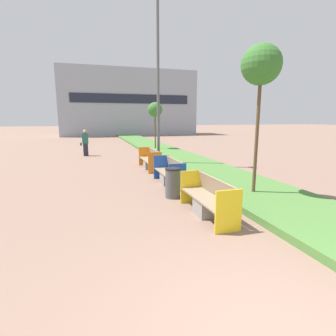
# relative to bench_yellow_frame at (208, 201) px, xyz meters

# --- Properties ---
(planter_grass_strip) EXTENTS (2.80, 120.00, 0.18)m
(planter_grass_strip) POSITION_rel_bench_yellow_frame_xyz_m (2.26, 8.16, -0.28)
(planter_grass_strip) COLOR #4C7A38
(planter_grass_strip) RESTS_ON ground
(building_backdrop) EXTENTS (19.05, 5.99, 9.17)m
(building_backdrop) POSITION_rel_bench_yellow_frame_xyz_m (3.06, 33.75, 4.22)
(building_backdrop) COLOR #939EAD
(building_backdrop) RESTS_ON ground
(bench_yellow_frame) EXTENTS (0.65, 2.19, 0.94)m
(bench_yellow_frame) POSITION_rel_bench_yellow_frame_xyz_m (0.00, 0.00, 0.00)
(bench_yellow_frame) COLOR gray
(bench_yellow_frame) RESTS_ON ground
(bench_blue_frame) EXTENTS (0.65, 2.08, 0.94)m
(bench_blue_frame) POSITION_rel_bench_yellow_frame_xyz_m (-0.00, 3.31, -0.00)
(bench_blue_frame) COLOR gray
(bench_blue_frame) RESTS_ON ground
(bench_orange_frame) EXTENTS (0.65, 2.28, 0.94)m
(bench_orange_frame) POSITION_rel_bench_yellow_frame_xyz_m (0.00, 6.48, 0.00)
(bench_orange_frame) COLOR gray
(bench_orange_frame) RESTS_ON ground
(litter_bin) EXTENTS (0.47, 0.47, 0.92)m
(litter_bin) POSITION_rel_bench_yellow_frame_xyz_m (-0.39, 1.68, 0.09)
(litter_bin) COLOR #4C4F51
(litter_bin) RESTS_ON ground
(street_lamp_post) EXTENTS (0.24, 0.44, 8.92)m
(street_lamp_post) POSITION_rel_bench_yellow_frame_xyz_m (0.61, 7.22, 4.48)
(street_lamp_post) COLOR #56595B
(street_lamp_post) RESTS_ON ground
(sapling_tree_near) EXTENTS (1.14, 1.14, 4.47)m
(sapling_tree_near) POSITION_rel_bench_yellow_frame_xyz_m (2.01, 1.00, 3.48)
(sapling_tree_near) COLOR brown
(sapling_tree_near) RESTS_ON ground
(sapling_tree_far) EXTENTS (1.08, 1.08, 3.59)m
(sapling_tree_far) POSITION_rel_bench_yellow_frame_xyz_m (2.01, 13.54, 2.64)
(sapling_tree_far) COLOR brown
(sapling_tree_far) RESTS_ON ground
(pedestrian_walking) EXTENTS (0.53, 0.24, 1.70)m
(pedestrian_walking) POSITION_rel_bench_yellow_frame_xyz_m (-3.03, 12.07, 0.49)
(pedestrian_walking) COLOR #232633
(pedestrian_walking) RESTS_ON ground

